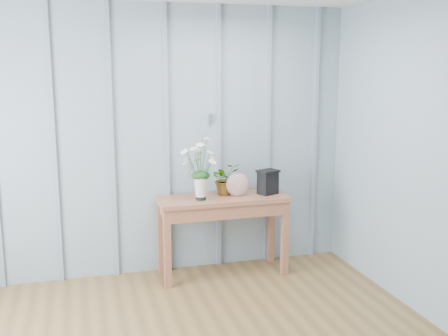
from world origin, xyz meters
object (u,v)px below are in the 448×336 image
object	(u,v)px
sideboard	(223,209)
carved_box	(268,182)
daisy_vase	(201,160)
felt_disc_vessel	(238,185)

from	to	relation	value
sideboard	carved_box	xyz separation A→B (m)	(0.44, -0.01, 0.23)
carved_box	daisy_vase	bearing A→B (deg)	-176.07
daisy_vase	felt_disc_vessel	distance (m)	0.44
sideboard	daisy_vase	bearing A→B (deg)	-165.32
sideboard	felt_disc_vessel	xyz separation A→B (m)	(0.14, -0.02, 0.22)
sideboard	daisy_vase	xyz separation A→B (m)	(-0.22, -0.06, 0.48)
felt_disc_vessel	carved_box	world-z (taller)	carved_box
sideboard	carved_box	world-z (taller)	carved_box
carved_box	felt_disc_vessel	bearing A→B (deg)	-179.27
sideboard	felt_disc_vessel	world-z (taller)	felt_disc_vessel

